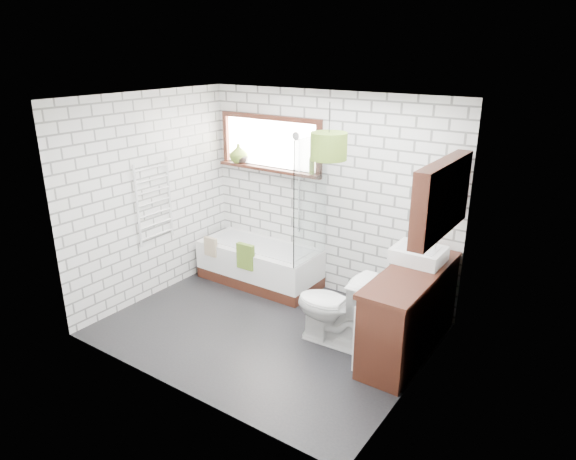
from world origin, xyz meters
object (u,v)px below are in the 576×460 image
Objects in this scene: toilet at (333,307)px; basin at (419,255)px; bathtub at (260,264)px; pendant at (329,146)px; vanity at (410,312)px.

basin is at bearing 128.65° from toilet.
basin reaches higher than bathtub.
pendant reaches higher than basin.
toilet is (1.54, -0.74, 0.15)m from bathtub.
bathtub is 1.03× the size of vanity.
vanity is at bearing -11.01° from bathtub.
pendant is (-0.78, -0.37, 1.66)m from vanity.
bathtub is 4.67× the size of pendant.
vanity is 3.10× the size of basin.
bathtub is at bearing 175.74° from basin.
basin is (2.19, -0.16, 0.70)m from bathtub.
toilet is 1.69m from pendant.
basin is at bearing 41.93° from pendant.
basin reaches higher than toilet.
vanity is at bearing -77.68° from basin.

